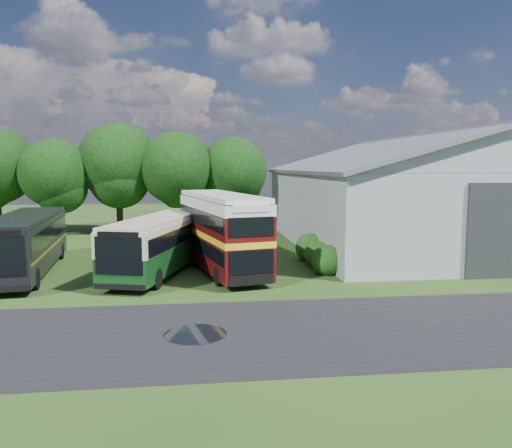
{
  "coord_description": "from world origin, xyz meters",
  "views": [
    {
      "loc": [
        -1.46,
        -19.9,
        5.81
      ],
      "look_at": [
        1.99,
        8.0,
        2.57
      ],
      "focal_mm": 35.0,
      "sensor_mm": 36.0,
      "label": 1
    }
  ],
  "objects": [
    {
      "name": "ground",
      "position": [
        0.0,
        0.0,
        0.0
      ],
      "size": [
        120.0,
        120.0,
        0.0
      ],
      "primitive_type": "plane",
      "color": "#203D13",
      "rests_on": "ground"
    },
    {
      "name": "asphalt_road",
      "position": [
        3.0,
        -3.0,
        0.0
      ],
      "size": [
        60.0,
        8.0,
        0.02
      ],
      "primitive_type": "cube",
      "color": "black",
      "rests_on": "ground"
    },
    {
      "name": "puddle",
      "position": [
        -1.5,
        -3.0,
        0.0
      ],
      "size": [
        2.2,
        2.2,
        0.01
      ],
      "primitive_type": "cylinder",
      "color": "black",
      "rests_on": "ground"
    },
    {
      "name": "storage_shed",
      "position": [
        15.0,
        15.98,
        4.17
      ],
      "size": [
        18.8,
        24.8,
        8.15
      ],
      "color": "gray",
      "rests_on": "ground"
    },
    {
      "name": "tree_left_b",
      "position": [
        -13.0,
        23.5,
        5.25
      ],
      "size": [
        5.78,
        5.78,
        8.16
      ],
      "color": "black",
      "rests_on": "ground"
    },
    {
      "name": "tree_mid",
      "position": [
        -8.0,
        24.8,
        6.18
      ],
      "size": [
        6.8,
        6.8,
        9.6
      ],
      "color": "black",
      "rests_on": "ground"
    },
    {
      "name": "tree_right_a",
      "position": [
        -3.0,
        23.8,
        5.69
      ],
      "size": [
        6.26,
        6.26,
        8.83
      ],
      "color": "black",
      "rests_on": "ground"
    },
    {
      "name": "tree_right_b",
      "position": [
        2.0,
        24.6,
        5.44
      ],
      "size": [
        5.98,
        5.98,
        8.45
      ],
      "color": "black",
      "rests_on": "ground"
    },
    {
      "name": "shrub_front",
      "position": [
        5.6,
        6.0,
        0.0
      ],
      "size": [
        1.7,
        1.7,
        1.7
      ],
      "primitive_type": "sphere",
      "color": "#194714",
      "rests_on": "ground"
    },
    {
      "name": "shrub_mid",
      "position": [
        5.6,
        8.0,
        0.0
      ],
      "size": [
        1.6,
        1.6,
        1.6
      ],
      "primitive_type": "sphere",
      "color": "#194714",
      "rests_on": "ground"
    },
    {
      "name": "shrub_back",
      "position": [
        5.6,
        10.0,
        0.0
      ],
      "size": [
        1.8,
        1.8,
        1.8
      ],
      "primitive_type": "sphere",
      "color": "#194714",
      "rests_on": "ground"
    },
    {
      "name": "bus_green_single",
      "position": [
        -3.31,
        7.86,
        1.64
      ],
      "size": [
        5.59,
        11.42,
        3.07
      ],
      "rotation": [
        0.0,
        0.0,
        -0.28
      ],
      "color": "black",
      "rests_on": "ground"
    },
    {
      "name": "bus_maroon_double",
      "position": [
        -0.0,
        7.65,
        2.16
      ],
      "size": [
        4.76,
        10.38,
        4.33
      ],
      "rotation": [
        0.0,
        0.0,
        0.23
      ],
      "color": "black",
      "rests_on": "ground"
    },
    {
      "name": "bus_dark_single",
      "position": [
        -10.64,
        8.3,
        1.7
      ],
      "size": [
        3.94,
        11.82,
        3.2
      ],
      "rotation": [
        0.0,
        0.0,
        0.11
      ],
      "color": "black",
      "rests_on": "ground"
    }
  ]
}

